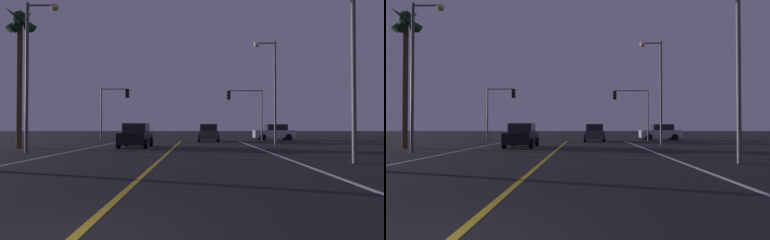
{
  "view_description": "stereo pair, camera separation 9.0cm",
  "coord_description": "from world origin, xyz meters",
  "views": [
    {
      "loc": [
        1.67,
        -3.97,
        1.5
      ],
      "look_at": [
        1.12,
        28.81,
        2.09
      ],
      "focal_mm": 31.82,
      "sensor_mm": 36.0,
      "label": 1
    },
    {
      "loc": [
        1.76,
        -3.97,
        1.5
      ],
      "look_at": [
        1.12,
        28.81,
        2.09
      ],
      "focal_mm": 31.82,
      "sensor_mm": 36.0,
      "label": 2
    }
  ],
  "objects": [
    {
      "name": "car_crossing_side",
      "position": [
        9.93,
        32.71,
        0.82
      ],
      "size": [
        4.3,
        2.02,
        1.7
      ],
      "rotation": [
        0.0,
        0.0,
        3.14
      ],
      "color": "black",
      "rests_on": "ground"
    },
    {
      "name": "lane_edge_right",
      "position": [
        5.76,
        11.98,
        0.0
      ],
      "size": [
        0.16,
        35.96,
        0.01
      ],
      "primitive_type": "cube",
      "color": "silver",
      "rests_on": "ground"
    },
    {
      "name": "street_lamp_right_far",
      "position": [
        7.6,
        23.75,
        5.28
      ],
      "size": [
        1.82,
        0.44,
        8.43
      ],
      "rotation": [
        0.0,
        0.0,
        3.14
      ],
      "color": "#4C4C51",
      "rests_on": "ground"
    },
    {
      "name": "lane_center_divider",
      "position": [
        0.0,
        11.98,
        0.0
      ],
      "size": [
        0.16,
        35.96,
        0.01
      ],
      "primitive_type": "cube",
      "color": "gold",
      "rests_on": "ground"
    },
    {
      "name": "car_oncoming",
      "position": [
        -2.68,
        19.9,
        0.82
      ],
      "size": [
        2.02,
        4.3,
        1.7
      ],
      "rotation": [
        0.0,
        0.0,
        -1.57
      ],
      "color": "black",
      "rests_on": "ground"
    },
    {
      "name": "car_ahead_far",
      "position": [
        2.7,
        29.4,
        0.82
      ],
      "size": [
        2.02,
        4.3,
        1.7
      ],
      "rotation": [
        0.0,
        0.0,
        1.57
      ],
      "color": "black",
      "rests_on": "ground"
    },
    {
      "name": "street_lamp_right_near",
      "position": [
        7.35,
        9.83,
        4.67
      ],
      "size": [
        2.52,
        0.44,
        7.21
      ],
      "rotation": [
        0.0,
        0.0,
        3.14
      ],
      "color": "#4C4C51",
      "rests_on": "ground"
    },
    {
      "name": "street_lamp_left_mid",
      "position": [
        -7.59,
        15.0,
        5.32
      ],
      "size": [
        1.87,
        0.44,
        8.49
      ],
      "color": "#4C4C51",
      "rests_on": "ground"
    },
    {
      "name": "traffic_light_near_right",
      "position": [
        6.38,
        30.46,
        3.86
      ],
      "size": [
        3.65,
        0.36,
        5.13
      ],
      "rotation": [
        0.0,
        0.0,
        3.14
      ],
      "color": "#4C4C51",
      "rests_on": "ground"
    },
    {
      "name": "lane_edge_left",
      "position": [
        -5.76,
        11.98,
        0.0
      ],
      "size": [
        0.16,
        35.96,
        0.01
      ],
      "primitive_type": "cube",
      "color": "silver",
      "rests_on": "ground"
    },
    {
      "name": "palm_tree_left_mid",
      "position": [
        -10.39,
        18.72,
        7.74
      ],
      "size": [
        2.31,
        2.17,
        9.65
      ],
      "color": "#473826",
      "rests_on": "ground"
    },
    {
      "name": "traffic_light_near_left",
      "position": [
        -6.76,
        30.46,
        3.96
      ],
      "size": [
        2.97,
        0.36,
        5.33
      ],
      "color": "#4C4C51",
      "rests_on": "ground"
    }
  ]
}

